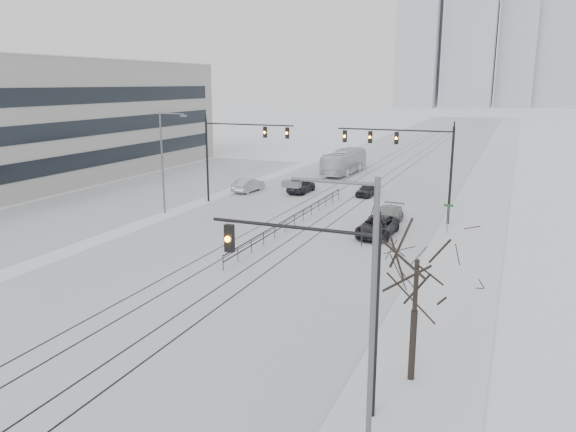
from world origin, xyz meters
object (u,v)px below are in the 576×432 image
Objects in this scene: sedan_nb_right at (386,216)px; box_truck at (344,162)px; sedan_sb_outer at (248,185)px; sedan_nb_front at (377,227)px; sedan_nb_far at (367,190)px; sedan_sb_inner at (301,185)px; traffic_mast_near at (330,289)px; bare_tree at (417,273)px.

sedan_nb_right is 0.46× the size of box_truck.
sedan_sb_outer is 20.91m from sedan_nb_front.
sedan_sb_outer is 12.61m from sedan_nb_far.
sedan_sb_outer is at bearing -162.34° from sedan_nb_far.
sedan_nb_far is (12.34, 2.59, -0.09)m from sedan_sb_outer.
sedan_sb_inner reaches higher than sedan_nb_right.
sedan_nb_front is at bearing 149.27° from sedan_sb_outer.
bare_tree is at bearing 51.24° from traffic_mast_near.
sedan_sb_outer is at bearing 145.14° from sedan_nb_front.
traffic_mast_near is 3.85m from bare_tree.
bare_tree is at bearing 130.43° from sedan_sb_outer.
sedan_nb_far is at bearing 108.22° from sedan_nb_front.
sedan_sb_inner is 1.03× the size of sedan_sb_outer.
bare_tree is 39.03m from sedan_sb_inner.
sedan_nb_front reaches higher than sedan_nb_right.
traffic_mast_near is 1.15× the size of bare_tree.
traffic_mast_near reaches higher than box_truck.
sedan_sb_outer reaches higher than sedan_nb_far.
bare_tree reaches higher than box_truck.
box_truck is (0.54, 13.88, 0.71)m from sedan_sb_inner.
sedan_nb_right is 11.76m from sedan_nb_far.
sedan_nb_front reaches higher than sedan_nb_far.
sedan_nb_right is (-4.05, 27.53, -3.85)m from traffic_mast_near.
sedan_sb_outer is 0.91× the size of sedan_nb_right.
traffic_mast_near is 1.56× the size of sedan_sb_outer.
box_truck is at bearing 109.62° from bare_tree.
traffic_mast_near is at bearing -77.53° from sedan_nb_right.
sedan_nb_front is at bearing 106.94° from bare_tree.
traffic_mast_near is at bearing 125.30° from sedan_sb_outer.
sedan_sb_inner is 5.65m from sedan_sb_outer.
bare_tree is 40.39m from sedan_sb_outer.
box_truck is at bearing 122.09° from sedan_nb_far.
sedan_sb_inner is 0.88× the size of sedan_nb_front.
sedan_nb_right is at bearing 98.37° from traffic_mast_near.
traffic_mast_near is 0.65× the size of box_truck.
sedan_sb_outer is (-5.39, -1.69, -0.05)m from sedan_sb_inner.
sedan_sb_inner is 18.11m from sedan_nb_front.
sedan_sb_inner is 0.43× the size of box_truck.
traffic_mast_near is 1.33× the size of sedan_nb_front.
box_truck is at bearing -105.68° from sedan_sb_outer.
sedan_nb_right is (16.74, -8.32, -0.03)m from sedan_sb_outer.
sedan_nb_front is 29.94m from box_truck.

